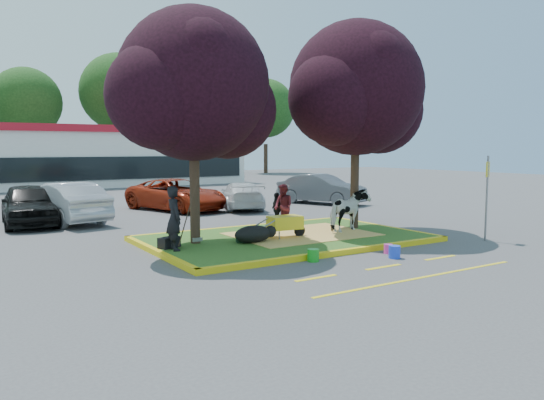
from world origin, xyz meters
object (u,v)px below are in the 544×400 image
handler (174,218)px  bucket_blue (394,252)px  sign_post (487,188)px  bucket_green (313,255)px  calf (253,234)px  car_black (29,204)px  bucket_pink (388,249)px  car_silver (66,203)px  wheelbarrow (285,223)px  cow (349,211)px

handler → bucket_blue: bearing=-120.4°
sign_post → bucket_blue: size_ratio=8.00×
bucket_green → bucket_blue: (2.00, -0.80, 0.00)m
calf → sign_post: bearing=-28.1°
handler → sign_post: (8.85, -2.94, 0.61)m
sign_post → car_black: 15.78m
bucket_green → bucket_pink: (2.29, -0.28, -0.03)m
car_black → car_silver: bearing=-1.4°
wheelbarrow → bucket_green: wheelbarrow is taller
handler → bucket_green: size_ratio=5.39×
bucket_green → car_black: (-5.07, 10.58, 0.61)m
bucket_pink → car_black: (-7.36, 10.87, 0.64)m
cow → bucket_blue: (-1.23, -3.24, -0.67)m
bucket_blue → car_black: (-7.07, 11.38, 0.60)m
cow → car_black: bearing=28.1°
wheelbarrow → bucket_pink: wheelbarrow is taller
handler → bucket_green: 3.75m
bucket_green → bucket_pink: size_ratio=1.21×
calf → car_silver: car_silver is taller
wheelbarrow → bucket_green: (-0.84, -2.53, -0.45)m
handler → wheelbarrow: (3.50, 0.03, -0.39)m
cow → bucket_pink: (-0.94, -2.72, -0.70)m
handler → car_silver: (-1.13, 7.97, -0.23)m
bucket_blue → car_silver: (-5.80, 11.26, 0.60)m
sign_post → car_black: bearing=112.4°
wheelbarrow → bucket_green: bearing=-104.5°
bucket_green → car_silver: car_silver is taller
calf → bucket_blue: size_ratio=3.50×
sign_post → bucket_pink: bearing=154.5°
cow → wheelbarrow: 2.41m
bucket_blue → car_silver: bearing=117.2°
bucket_green → car_silver: (-3.80, 10.47, 0.61)m
car_silver → cow: bearing=120.0°
wheelbarrow → sign_post: 6.20m
sign_post → car_black: size_ratio=0.58×
wheelbarrow → car_black: 9.99m
sign_post → bucket_pink: (-3.90, 0.15, -1.48)m
handler → bucket_pink: (4.96, -2.78, -0.87)m
car_silver → calf: bearing=101.7°
car_black → car_silver: size_ratio=0.97×
wheelbarrow → bucket_blue: size_ratio=5.42×
handler → car_silver: size_ratio=0.36×
calf → wheelbarrow: wheelbarrow is taller
wheelbarrow → sign_post: size_ratio=0.68×
calf → sign_post: sign_post is taller
handler → bucket_blue: handler is taller
sign_post → car_silver: 14.81m
cow → handler: (-5.90, 0.06, 0.17)m
calf → car_silver: bearing=107.9°
cow → car_silver: (-7.03, 8.03, -0.06)m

